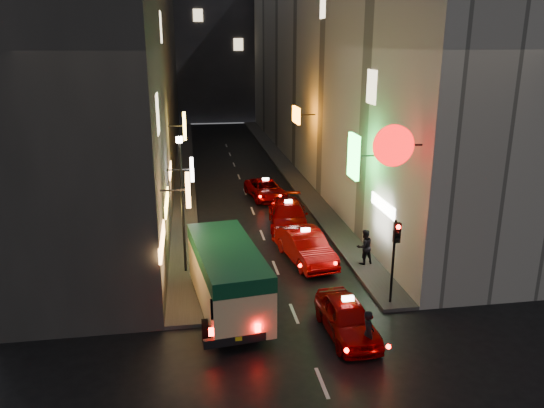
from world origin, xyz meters
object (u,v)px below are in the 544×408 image
pedestrian_crossing (368,330)px  lamp_post (182,196)px  taxi_near (347,315)px  minibus (227,271)px  traffic_light (395,245)px

pedestrian_crossing → lamp_post: size_ratio=0.30×
taxi_near → lamp_post: size_ratio=0.81×
taxi_near → lamp_post: 9.06m
minibus → pedestrian_crossing: bearing=-40.8°
minibus → lamp_post: bearing=113.2°
minibus → traffic_light: size_ratio=1.88×
taxi_near → lamp_post: (-5.79, 6.31, 2.93)m
taxi_near → pedestrian_crossing: (0.32, -1.39, 0.15)m
pedestrian_crossing → minibus: bearing=53.5°
taxi_near → minibus: bearing=149.4°
pedestrian_crossing → traffic_light: (2.09, 3.17, 1.75)m
taxi_near → traffic_light: bearing=36.6°
minibus → traffic_light: (6.55, -0.67, 0.97)m
minibus → lamp_post: size_ratio=1.05×
minibus → traffic_light: 6.65m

